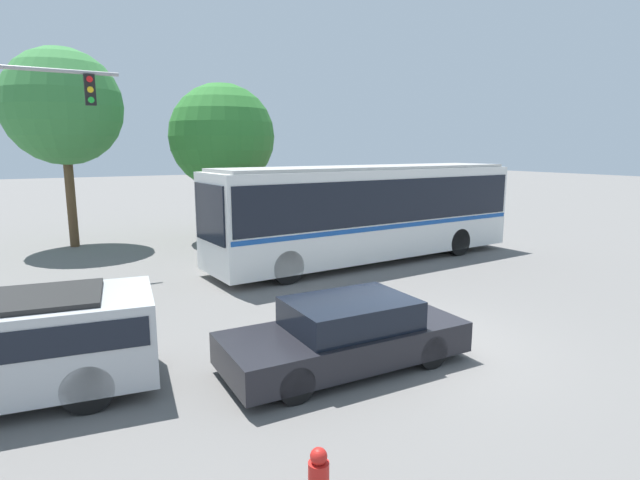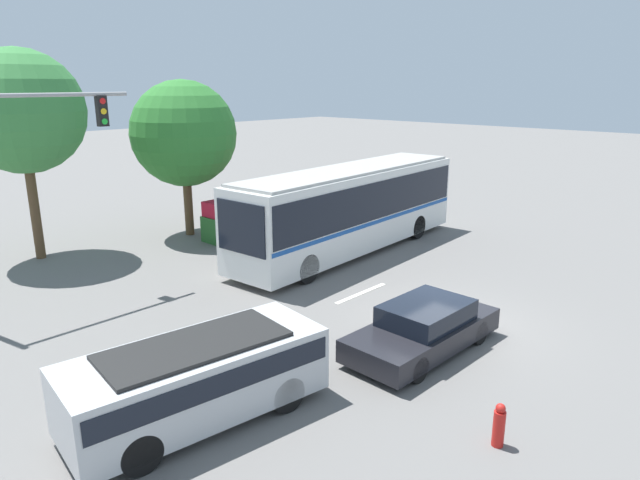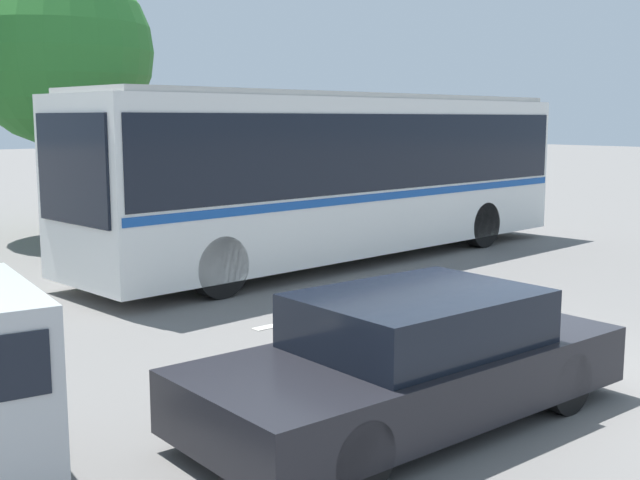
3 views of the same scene
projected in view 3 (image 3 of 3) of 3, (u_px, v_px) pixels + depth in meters
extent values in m
plane|color=slate|center=(499.00, 375.00, 8.89)|extent=(140.00, 140.00, 0.00)
cube|color=silver|center=(342.00, 174.00, 15.91)|extent=(11.63, 3.20, 2.95)
cube|color=black|center=(342.00, 150.00, 15.84)|extent=(11.41, 3.22, 1.42)
cube|color=#194C9E|center=(341.00, 192.00, 15.96)|extent=(11.52, 3.22, 0.14)
cube|color=black|center=(72.00, 169.00, 11.87)|extent=(0.19, 2.10, 1.65)
cube|color=#9D9D99|center=(342.00, 96.00, 15.68)|extent=(11.16, 2.97, 0.10)
cylinder|color=black|center=(219.00, 267.00, 12.62)|extent=(1.02, 0.36, 1.00)
cylinder|color=black|center=(144.00, 251.00, 14.15)|extent=(1.02, 0.36, 1.00)
cylinder|color=black|center=(481.00, 225.00, 17.63)|extent=(1.02, 0.36, 1.00)
cylinder|color=black|center=(405.00, 216.00, 19.16)|extent=(1.02, 0.36, 1.00)
cube|color=black|center=(409.00, 375.00, 7.46)|extent=(4.45, 1.92, 0.56)
cube|color=black|center=(418.00, 318.00, 7.45)|extent=(2.24, 1.64, 0.50)
cylinder|color=black|center=(357.00, 456.00, 6.02)|extent=(0.62, 0.24, 0.61)
cylinder|color=black|center=(240.00, 399.00, 7.23)|extent=(0.62, 0.24, 0.61)
cylinder|color=black|center=(564.00, 382.00, 7.70)|extent=(0.62, 0.24, 0.61)
cylinder|color=black|center=(441.00, 346.00, 8.91)|extent=(0.62, 0.24, 0.61)
cube|color=#286028|center=(230.00, 210.00, 20.16)|extent=(7.73, 1.15, 1.08)
cube|color=#B7192D|center=(230.00, 176.00, 20.03)|extent=(7.58, 1.09, 0.62)
cylinder|color=brown|center=(64.00, 178.00, 19.19)|extent=(0.37, 0.37, 2.79)
sphere|color=#2D752D|center=(58.00, 51.00, 18.74)|extent=(4.43, 4.43, 4.43)
cube|color=silver|center=(322.00, 316.00, 11.52)|extent=(2.40, 0.16, 0.01)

